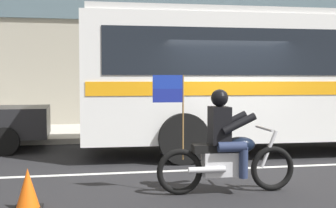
% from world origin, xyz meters
% --- Properties ---
extents(ground_plane, '(60.00, 60.00, 0.00)m').
position_xyz_m(ground_plane, '(0.00, 0.00, 0.00)').
color(ground_plane, black).
extents(sidewalk_curb, '(28.00, 3.80, 0.15)m').
position_xyz_m(sidewalk_curb, '(0.00, 5.10, 0.07)').
color(sidewalk_curb, '#B7B2A8').
rests_on(sidewalk_curb, ground_plane).
extents(lane_center_stripe, '(26.60, 0.14, 0.01)m').
position_xyz_m(lane_center_stripe, '(0.00, -0.60, 0.00)').
color(lane_center_stripe, silver).
rests_on(lane_center_stripe, ground_plane).
extents(transit_bus, '(10.64, 2.88, 3.22)m').
position_xyz_m(transit_bus, '(2.32, 1.19, 1.88)').
color(transit_bus, white).
rests_on(transit_bus, ground_plane).
extents(motorcycle_with_rider, '(2.20, 0.64, 1.78)m').
position_xyz_m(motorcycle_with_rider, '(-0.82, -2.27, 0.67)').
color(motorcycle_with_rider, black).
rests_on(motorcycle_with_rider, ground_plane).
extents(traffic_cone, '(0.36, 0.36, 0.55)m').
position_xyz_m(traffic_cone, '(-3.63, -2.61, 0.26)').
color(traffic_cone, '#EA590F').
rests_on(traffic_cone, ground_plane).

